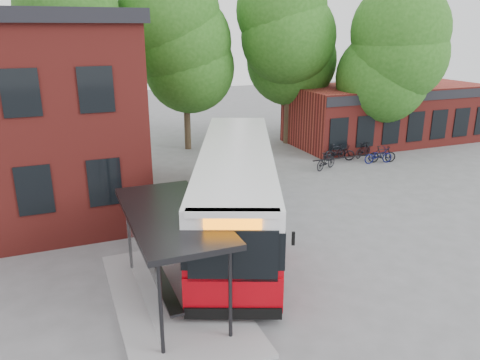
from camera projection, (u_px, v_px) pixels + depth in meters
name	position (u px, v px, depth m)	size (l,w,h in m)	color
ground	(292.00, 260.00, 16.58)	(100.00, 100.00, 0.00)	slate
shop_row	(387.00, 113.00, 33.63)	(14.00, 6.20, 4.00)	maroon
bus_shelter	(173.00, 258.00, 13.66)	(3.60, 7.00, 2.90)	black
bike_rail	(350.00, 159.00, 28.63)	(5.20, 0.10, 0.38)	black
tree_0	(72.00, 71.00, 26.88)	(7.92, 7.92, 11.00)	#225717
tree_1	(185.00, 71.00, 30.33)	(7.92, 7.92, 10.40)	#225717
tree_2	(289.00, 64.00, 31.83)	(7.92, 7.92, 11.00)	#225717
tree_3	(385.00, 80.00, 30.34)	(7.04, 7.04, 9.28)	#225717
city_bus	(236.00, 190.00, 18.65)	(2.84, 13.34, 3.39)	#AB030D
bicycle_1	(326.00, 161.00, 27.05)	(0.50, 1.78, 1.07)	black
bicycle_2	(339.00, 153.00, 28.90)	(0.67, 1.92, 1.01)	black
bicycle_3	(336.00, 152.00, 29.11)	(0.48, 1.70, 1.02)	black
bicycle_5	(363.00, 150.00, 29.65)	(0.46, 1.62, 0.97)	black
bicycle_6	(378.00, 156.00, 28.34)	(0.64, 1.83, 0.96)	#0E124D
bicycle_7	(382.00, 154.00, 28.51)	(0.48, 1.70, 1.02)	black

